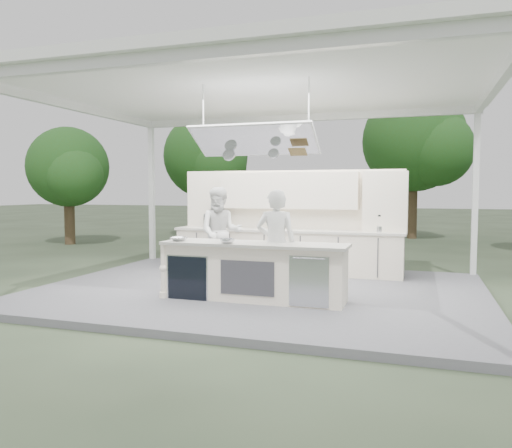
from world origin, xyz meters
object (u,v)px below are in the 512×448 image
(demo_island, at_px, (253,271))
(head_chef, at_px, (276,244))
(sous_chef, at_px, (221,232))
(back_counter, at_px, (286,251))

(demo_island, distance_m, head_chef, 0.59)
(head_chef, relative_size, sous_chef, 0.98)
(head_chef, height_order, sous_chef, sous_chef)
(back_counter, bearing_deg, demo_island, -86.37)
(back_counter, bearing_deg, sous_chef, -138.10)
(head_chef, bearing_deg, back_counter, -88.09)
(demo_island, relative_size, head_chef, 1.70)
(sous_chef, bearing_deg, back_counter, 23.58)
(back_counter, relative_size, sous_chef, 2.71)
(demo_island, height_order, sous_chef, sous_chef)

